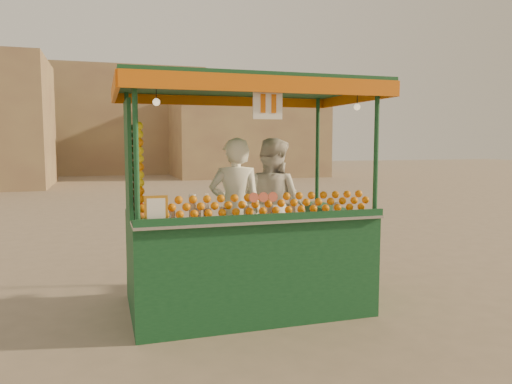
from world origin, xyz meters
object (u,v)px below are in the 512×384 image
object	(u,v)px
juice_cart	(242,237)
vendor_left	(236,210)
vendor_middle	(272,205)
vendor_right	(272,212)

from	to	relation	value
juice_cart	vendor_left	bearing A→B (deg)	100.33
vendor_left	juice_cart	bearing A→B (deg)	114.18
vendor_middle	vendor_right	size ratio (longest dim) A/B	1.12
vendor_left	vendor_right	xyz separation A→B (m)	(0.59, 0.32, -0.09)
juice_cart	vendor_right	size ratio (longest dim) A/B	1.91
vendor_left	vendor_middle	distance (m)	0.68
juice_cart	vendor_middle	bearing A→B (deg)	41.45
juice_cart	vendor_middle	world-z (taller)	juice_cart
juice_cart	vendor_middle	size ratio (longest dim) A/B	1.71
juice_cart	vendor_left	world-z (taller)	juice_cart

